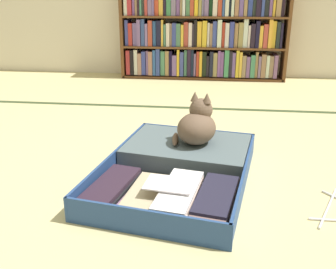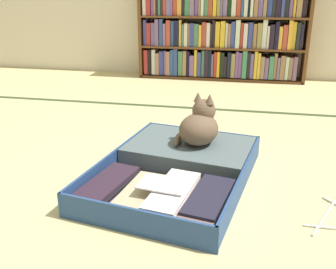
% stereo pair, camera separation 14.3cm
% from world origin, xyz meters
% --- Properties ---
extents(ground_plane, '(10.00, 10.00, 0.00)m').
position_xyz_m(ground_plane, '(0.00, 0.00, 0.00)').
color(ground_plane, '#CCC085').
extents(tatami_border, '(4.80, 0.05, 0.00)m').
position_xyz_m(tatami_border, '(0.00, 1.20, 0.00)').
color(tatami_border, '#364628').
rests_on(tatami_border, ground_plane).
extents(bookshelf, '(1.63, 0.22, 0.92)m').
position_xyz_m(bookshelf, '(0.11, 2.27, 0.44)').
color(bookshelf, brown).
rests_on(bookshelf, ground_plane).
extents(open_suitcase, '(0.80, 1.02, 0.11)m').
position_xyz_m(open_suitcase, '(0.09, 0.05, 0.05)').
color(open_suitcase, navy).
rests_on(open_suitcase, ground_plane).
extents(black_cat, '(0.26, 0.28, 0.26)m').
position_xyz_m(black_cat, '(0.16, 0.23, 0.21)').
color(black_cat, brown).
rests_on(black_cat, open_suitcase).
extents(clothes_hanger, '(0.25, 0.33, 0.01)m').
position_xyz_m(clothes_hanger, '(0.77, -0.19, 0.01)').
color(clothes_hanger, silver).
rests_on(clothes_hanger, ground_plane).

